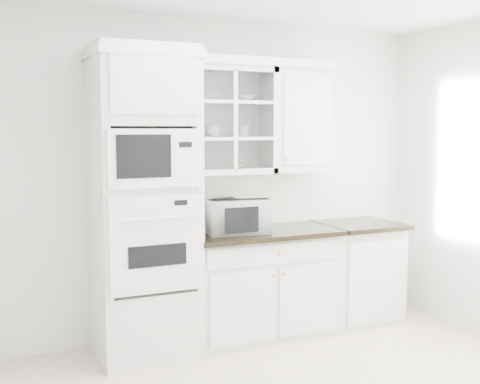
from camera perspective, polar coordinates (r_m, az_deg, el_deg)
name	(u,v)px	position (r m, az deg, el deg)	size (l,w,h in m)	color
room_shell	(292,129)	(4.05, 5.00, 6.00)	(4.00, 3.50, 2.70)	white
oven_column	(144,204)	(4.71, -9.09, -1.14)	(0.76, 0.68, 2.40)	silver
base_cabinet_run	(261,282)	(5.25, 1.97, -8.54)	(1.32, 0.67, 0.92)	silver
extra_base_cabinet	(356,271)	(5.75, 10.97, -7.35)	(0.72, 0.67, 0.92)	silver
upper_cabinet_glass	(227,121)	(5.10, -1.20, 6.79)	(0.80, 0.33, 0.90)	silver
upper_cabinet_solid	(297,121)	(5.40, 5.41, 6.72)	(0.55, 0.33, 0.90)	silver
crown_molding	(217,61)	(5.06, -2.22, 12.30)	(2.14, 0.38, 0.07)	white
countertop_microwave	(237,215)	(4.98, -0.32, -2.24)	(0.50, 0.42, 0.29)	white
bowl_a	(208,97)	(5.06, -3.05, 8.95)	(0.25, 0.25, 0.06)	white
bowl_b	(244,99)	(5.19, 0.41, 8.85)	(0.18, 0.18, 0.05)	white
cup_a	(213,132)	(5.03, -2.55, 5.74)	(0.12, 0.12, 0.09)	white
cup_b	(243,131)	(5.16, 0.29, 5.80)	(0.11, 0.11, 0.10)	white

